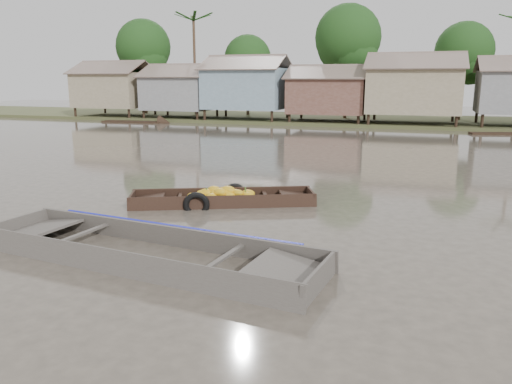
% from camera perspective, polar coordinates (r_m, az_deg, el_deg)
% --- Properties ---
extents(ground, '(120.00, 120.00, 0.00)m').
position_cam_1_polar(ground, '(10.74, -0.06, -6.17)').
color(ground, '#484137').
rests_on(ground, ground).
extents(riverbank, '(120.00, 12.47, 10.22)m').
position_cam_1_polar(riverbank, '(41.51, 18.44, 11.62)').
color(riverbank, '#384723').
rests_on(riverbank, ground).
extents(banana_boat, '(5.28, 3.23, 0.75)m').
position_cam_1_polar(banana_boat, '(14.26, -4.12, -0.82)').
color(banana_boat, black).
rests_on(banana_boat, ground).
extents(viewer_boat, '(7.46, 2.75, 0.59)m').
position_cam_1_polar(viewer_boat, '(10.18, -12.23, -7.23)').
color(viewer_boat, '#48423D').
rests_on(viewer_boat, ground).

